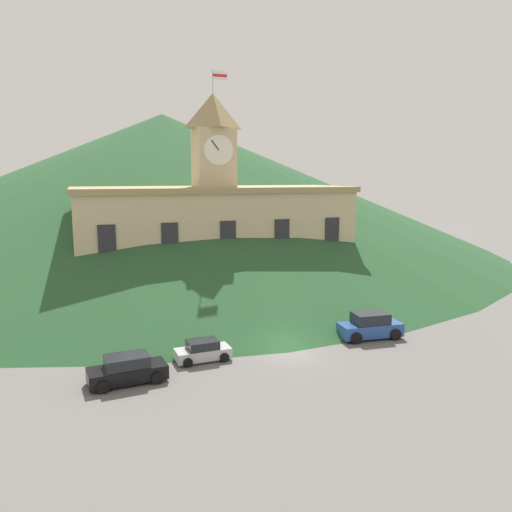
{
  "coord_description": "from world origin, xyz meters",
  "views": [
    {
      "loc": [
        -14.06,
        -32.59,
        13.12
      ],
      "look_at": [
        0.0,
        7.63,
        6.17
      ],
      "focal_mm": 35.0,
      "sensor_mm": 36.0,
      "label": 1
    }
  ],
  "objects": [
    {
      "name": "banner_fence",
      "position": [
        -0.0,
        13.19,
        1.01
      ],
      "size": [
        29.62,
        0.12,
        2.01
      ],
      "color": "red",
      "rests_on": "ground"
    },
    {
      "name": "car_black_suv",
      "position": [
        -11.86,
        -1.42,
        0.83
      ],
      "size": [
        5.07,
        2.75,
        1.8
      ],
      "rotation": [
        0.0,
        0.0,
        0.1
      ],
      "color": "black",
      "rests_on": "ground"
    },
    {
      "name": "civic_building",
      "position": [
        0.0,
        21.79,
        6.46
      ],
      "size": [
        30.49,
        11.39,
        24.26
      ],
      "color": "#C6B289",
      "rests_on": "ground"
    },
    {
      "name": "street_lamp_center",
      "position": [
        -4.23,
        14.51,
        3.21
      ],
      "size": [
        1.26,
        0.36,
        4.34
      ],
      "color": "black",
      "rests_on": "ground"
    },
    {
      "name": "pedestrian",
      "position": [
        -9.74,
        10.35,
        1.0
      ],
      "size": [
        0.55,
        0.55,
        1.83
      ],
      "rotation": [
        0.0,
        0.0,
        3.72
      ],
      "color": "brown",
      "rests_on": "ground"
    },
    {
      "name": "street_lamp_far_left",
      "position": [
        4.82,
        14.51,
        3.75
      ],
      "size": [
        1.26,
        0.36,
        5.18
      ],
      "color": "black",
      "rests_on": "ground"
    },
    {
      "name": "car_silver_hatch",
      "position": [
        -6.43,
        0.77,
        0.69
      ],
      "size": [
        3.98,
        2.17,
        1.5
      ],
      "rotation": [
        0.0,
        0.0,
        0.05
      ],
      "color": "#B7B7BC",
      "rests_on": "ground"
    },
    {
      "name": "car_gray_pickup",
      "position": [
        12.72,
        8.46,
        0.81
      ],
      "size": [
        5.36,
        2.49,
        1.75
      ],
      "rotation": [
        0.0,
        0.0,
        -0.03
      ],
      "color": "slate",
      "rests_on": "ground"
    },
    {
      "name": "car_green_wagon",
      "position": [
        5.35,
        8.43,
        0.72
      ],
      "size": [
        4.65,
        2.23,
        1.55
      ],
      "rotation": [
        0.0,
        0.0,
        3.11
      ],
      "color": "#2D663D",
      "rests_on": "ground"
    },
    {
      "name": "car_blue_van",
      "position": [
        7.54,
        1.13,
        0.96
      ],
      "size": [
        5.22,
        2.65,
        2.1
      ],
      "rotation": [
        0.0,
        0.0,
        3.07
      ],
      "color": "#284C99",
      "rests_on": "ground"
    },
    {
      "name": "car_red_sedan",
      "position": [
        -0.75,
        9.98,
        0.67
      ],
      "size": [
        4.57,
        2.51,
        1.45
      ],
      "rotation": [
        0.0,
        0.0,
        0.11
      ],
      "color": "red",
      "rests_on": "ground"
    },
    {
      "name": "hillside_backdrop",
      "position": [
        0.0,
        57.23,
        11.78
      ],
      "size": [
        114.12,
        114.12,
        23.56
      ],
      "primitive_type": "cone",
      "color": "#234C28",
      "rests_on": "ground"
    },
    {
      "name": "ground_plane",
      "position": [
        0.0,
        0.0,
        0.0
      ],
      "size": [
        160.0,
        160.0,
        0.0
      ],
      "primitive_type": "plane",
      "color": "#605E5B"
    }
  ]
}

